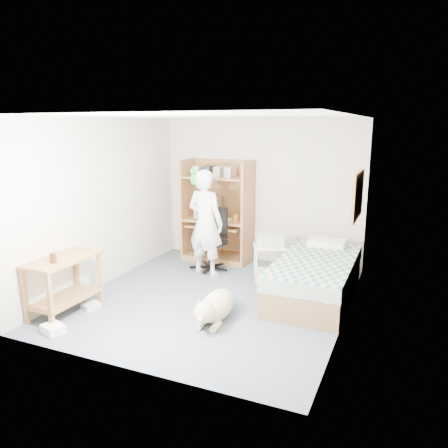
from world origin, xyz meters
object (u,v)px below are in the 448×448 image
at_px(computer_hutch, 218,215).
at_px(person, 205,223).
at_px(printer_cart, 269,257).
at_px(dog, 215,306).
at_px(side_desk, 64,277).
at_px(office_chair, 211,247).
at_px(bed, 315,278).

height_order(computer_hutch, person, computer_hutch).
bearing_deg(printer_cart, dog, -119.56).
bearing_deg(dog, side_desk, -166.77).
bearing_deg(printer_cart, office_chair, 147.71).
distance_m(office_chair, printer_cart, 1.08).
xyz_separation_m(person, dog, (0.87, -1.53, -0.68)).
bearing_deg(person, side_desk, 73.76).
height_order(computer_hutch, side_desk, computer_hutch).
bearing_deg(dog, computer_hutch, 109.44).
bearing_deg(dog, printer_cart, 80.79).
relative_size(bed, printer_cart, 3.48).
distance_m(computer_hutch, printer_cart, 1.43).
distance_m(side_desk, printer_cart, 3.04).
bearing_deg(computer_hutch, printer_cart, -29.96).
height_order(side_desk, dog, side_desk).
xyz_separation_m(office_chair, printer_cart, (1.07, -0.15, 0.00)).
xyz_separation_m(side_desk, office_chair, (0.96, 2.41, -0.12)).
height_order(computer_hutch, bed, computer_hutch).
bearing_deg(computer_hutch, person, -79.71).
height_order(bed, side_desk, side_desk).
height_order(office_chair, dog, office_chair).
height_order(dog, printer_cart, printer_cart).
relative_size(computer_hutch, printer_cart, 3.10).
distance_m(side_desk, dog, 1.98).
bearing_deg(bed, computer_hutch, 150.71).
relative_size(computer_hutch, side_desk, 1.80).
relative_size(office_chair, dog, 0.92).
bearing_deg(person, office_chair, -73.16).
distance_m(bed, office_chair, 1.98).
relative_size(computer_hutch, bed, 0.89).
height_order(bed, person, person).
relative_size(office_chair, person, 0.60).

